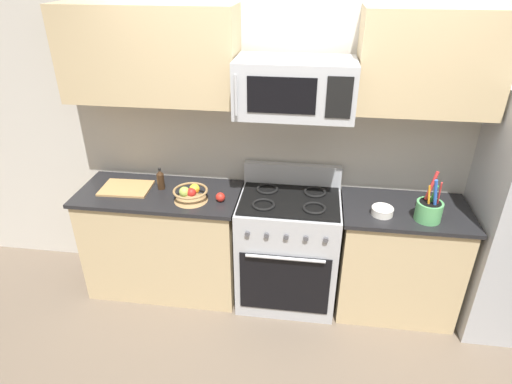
{
  "coord_description": "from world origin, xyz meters",
  "views": [
    {
      "loc": [
        0.13,
        -2.15,
        2.49
      ],
      "look_at": [
        -0.24,
        0.53,
        1.03
      ],
      "focal_mm": 30.29,
      "sensor_mm": 36.0,
      "label": 1
    }
  ],
  "objects_px": {
    "utensil_crock": "(429,210)",
    "bottle_soy": "(161,180)",
    "fruit_basket": "(191,194)",
    "apple_loose": "(220,197)",
    "range_oven": "(288,249)",
    "microwave": "(295,88)",
    "prep_bowl": "(382,211)",
    "cutting_board": "(126,188)"
  },
  "relations": [
    {
      "from": "prep_bowl",
      "to": "cutting_board",
      "type": "bearing_deg",
      "value": 176.42
    },
    {
      "from": "range_oven",
      "to": "utensil_crock",
      "type": "xyz_separation_m",
      "value": [
        0.96,
        -0.13,
        0.51
      ]
    },
    {
      "from": "cutting_board",
      "to": "prep_bowl",
      "type": "distance_m",
      "value": 1.94
    },
    {
      "from": "cutting_board",
      "to": "prep_bowl",
      "type": "relative_size",
      "value": 2.46
    },
    {
      "from": "range_oven",
      "to": "bottle_soy",
      "type": "height_order",
      "value": "range_oven"
    },
    {
      "from": "range_oven",
      "to": "microwave",
      "type": "xyz_separation_m",
      "value": [
        -0.0,
        0.03,
        1.28
      ]
    },
    {
      "from": "utensil_crock",
      "to": "prep_bowl",
      "type": "bearing_deg",
      "value": 175.28
    },
    {
      "from": "utensil_crock",
      "to": "bottle_soy",
      "type": "bearing_deg",
      "value": 174.46
    },
    {
      "from": "microwave",
      "to": "utensil_crock",
      "type": "distance_m",
      "value": 1.23
    },
    {
      "from": "microwave",
      "to": "bottle_soy",
      "type": "xyz_separation_m",
      "value": [
        -1.01,
        0.03,
        -0.76
      ]
    },
    {
      "from": "microwave",
      "to": "range_oven",
      "type": "bearing_deg",
      "value": -89.99
    },
    {
      "from": "microwave",
      "to": "prep_bowl",
      "type": "distance_m",
      "value": 1.05
    },
    {
      "from": "apple_loose",
      "to": "cutting_board",
      "type": "relative_size",
      "value": 0.19
    },
    {
      "from": "range_oven",
      "to": "bottle_soy",
      "type": "relative_size",
      "value": 6.26
    },
    {
      "from": "bottle_soy",
      "to": "prep_bowl",
      "type": "xyz_separation_m",
      "value": [
        1.66,
        -0.17,
        -0.05
      ]
    },
    {
      "from": "range_oven",
      "to": "cutting_board",
      "type": "xyz_separation_m",
      "value": [
        -1.28,
        0.01,
        0.44
      ]
    },
    {
      "from": "microwave",
      "to": "cutting_board",
      "type": "bearing_deg",
      "value": -179.44
    },
    {
      "from": "microwave",
      "to": "apple_loose",
      "type": "relative_size",
      "value": 11.15
    },
    {
      "from": "microwave",
      "to": "fruit_basket",
      "type": "distance_m",
      "value": 1.08
    },
    {
      "from": "bottle_soy",
      "to": "cutting_board",
      "type": "bearing_deg",
      "value": -170.61
    },
    {
      "from": "fruit_basket",
      "to": "prep_bowl",
      "type": "relative_size",
      "value": 1.68
    },
    {
      "from": "prep_bowl",
      "to": "range_oven",
      "type": "bearing_deg",
      "value": 170.6
    },
    {
      "from": "microwave",
      "to": "utensil_crock",
      "type": "height_order",
      "value": "microwave"
    },
    {
      "from": "apple_loose",
      "to": "bottle_soy",
      "type": "relative_size",
      "value": 0.4
    },
    {
      "from": "apple_loose",
      "to": "cutting_board",
      "type": "height_order",
      "value": "apple_loose"
    },
    {
      "from": "utensil_crock",
      "to": "apple_loose",
      "type": "relative_size",
      "value": 4.91
    },
    {
      "from": "range_oven",
      "to": "prep_bowl",
      "type": "distance_m",
      "value": 0.81
    },
    {
      "from": "apple_loose",
      "to": "bottle_soy",
      "type": "distance_m",
      "value": 0.52
    },
    {
      "from": "range_oven",
      "to": "fruit_basket",
      "type": "relative_size",
      "value": 4.22
    },
    {
      "from": "range_oven",
      "to": "microwave",
      "type": "bearing_deg",
      "value": 90.01
    },
    {
      "from": "fruit_basket",
      "to": "apple_loose",
      "type": "height_order",
      "value": "fruit_basket"
    },
    {
      "from": "apple_loose",
      "to": "prep_bowl",
      "type": "height_order",
      "value": "apple_loose"
    },
    {
      "from": "fruit_basket",
      "to": "apple_loose",
      "type": "distance_m",
      "value": 0.22
    },
    {
      "from": "range_oven",
      "to": "cutting_board",
      "type": "relative_size",
      "value": 2.89
    },
    {
      "from": "prep_bowl",
      "to": "bottle_soy",
      "type": "bearing_deg",
      "value": 174.31
    },
    {
      "from": "range_oven",
      "to": "microwave",
      "type": "distance_m",
      "value": 1.28
    },
    {
      "from": "utensil_crock",
      "to": "microwave",
      "type": "bearing_deg",
      "value": 170.59
    },
    {
      "from": "range_oven",
      "to": "microwave",
      "type": "relative_size",
      "value": 1.39
    },
    {
      "from": "utensil_crock",
      "to": "cutting_board",
      "type": "xyz_separation_m",
      "value": [
        -2.24,
        0.15,
        -0.07
      ]
    },
    {
      "from": "cutting_board",
      "to": "bottle_soy",
      "type": "distance_m",
      "value": 0.28
    },
    {
      "from": "apple_loose",
      "to": "prep_bowl",
      "type": "bearing_deg",
      "value": -1.54
    },
    {
      "from": "fruit_basket",
      "to": "range_oven",
      "type": "bearing_deg",
      "value": 6.98
    }
  ]
}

